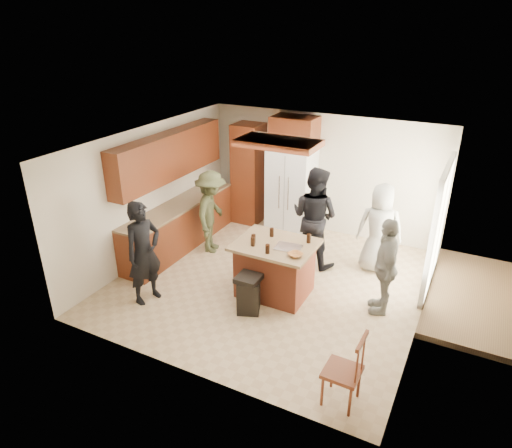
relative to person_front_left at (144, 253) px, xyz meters
The scene contains 12 objects.
person_front_left is the anchor object (origin of this frame).
person_behind_left 3.09m from the person_front_left, 50.67° to the left, with size 0.91×0.56×1.87m, color black.
person_behind_right 4.09m from the person_front_left, 41.04° to the left, with size 0.81×0.52×1.65m, color #979890.
person_side_right 3.75m from the person_front_left, 22.44° to the left, with size 0.92×0.47×1.58m, color gray.
person_counter 1.96m from the person_front_left, 89.46° to the left, with size 1.06×0.49×1.64m, color #383D23.
left_cabinetry 1.91m from the person_front_left, 110.68° to the left, with size 0.64×3.00×2.30m.
back_wall_units 3.63m from the person_front_left, 86.24° to the left, with size 1.80×0.60×2.45m.
refrigerator 3.65m from the person_front_left, 73.80° to the left, with size 0.90×0.76×1.80m.
kitchen_island 2.12m from the person_front_left, 32.06° to the left, with size 1.28×1.03×0.93m.
island_items 2.19m from the person_front_left, 27.20° to the left, with size 0.95×0.70×0.15m.
trash_bin 1.77m from the person_front_left, 15.61° to the left, with size 0.44×0.44×0.63m.
spindle_chair 3.59m from the person_front_left, 11.08° to the right, with size 0.43×0.43×0.99m.
Camera 1 is at (2.90, -6.22, 4.25)m, focal length 32.00 mm.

